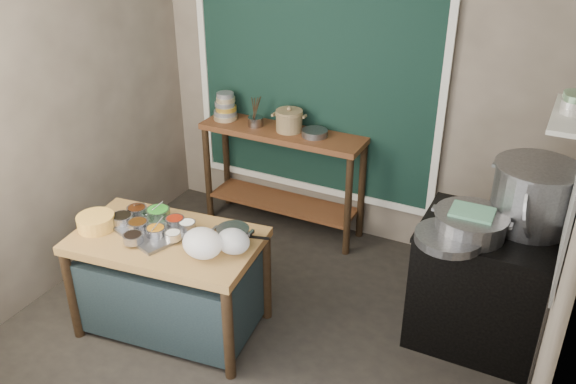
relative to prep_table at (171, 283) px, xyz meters
The scene contains 28 objects.
floor 0.79m from the prep_table, 25.94° to the left, with size 3.50×3.00×0.02m, color black.
back_wall 2.17m from the prep_table, 71.19° to the left, with size 3.50×0.02×2.80m, color #796A5D.
left_wall 1.56m from the prep_table, 165.30° to the left, with size 0.02×3.00×2.80m, color #796A5D.
curtain_panel 2.04m from the prep_table, 81.43° to the left, with size 2.10×0.02×1.90m, color black.
curtain_frame 2.03m from the prep_table, 81.39° to the left, with size 2.22×0.03×2.02m, color beige, non-canonical shape.
soot_patch 2.56m from the prep_table, 21.96° to the left, with size 0.01×1.30×1.30m, color black.
wall_shelf 2.81m from the prep_table, 27.11° to the left, with size 0.22×0.70×0.03m, color beige.
prep_table is the anchor object (origin of this frame).
back_counter 1.58m from the prep_table, 87.59° to the left, with size 1.45×0.40×0.95m, color brown.
stove_block 2.14m from the prep_table, 23.37° to the left, with size 0.90×0.68×0.85m, color black.
stove_top 2.20m from the prep_table, 23.37° to the left, with size 0.92×0.69×0.03m, color black.
condiment_tray 0.41m from the prep_table, behind, with size 0.50×0.36×0.02m, color gray.
condiment_bowls 0.46m from the prep_table, 165.14° to the left, with size 0.58×0.47×0.07m.
yellow_basin 0.66m from the prep_table, 166.53° to the right, with size 0.25×0.25×0.10m, color gold.
saucepan 0.64m from the prep_table, 15.98° to the left, with size 0.22×0.22×0.12m, color gray, non-canonical shape.
plastic_bag_a 0.59m from the prep_table, 12.81° to the right, with size 0.26×0.22×0.20m, color white.
plastic_bag_b 0.68m from the prep_table, ahead, with size 0.22×0.19×0.16m, color white.
bowl_stack 1.81m from the prep_table, 107.51° to the left, with size 0.21×0.21×0.24m.
utensil_cup 1.69m from the prep_table, 96.74° to the left, with size 0.13×0.13×0.08m, color gray.
ceramic_crock 1.73m from the prep_table, 85.63° to the left, with size 0.24×0.24×0.16m, color olive, non-canonical shape.
wide_bowl 1.73m from the prep_table, 77.08° to the left, with size 0.22×0.22×0.05m, color gray.
stock_pot 2.47m from the prep_table, 25.15° to the left, with size 0.54×0.54×0.43m, color gray, non-canonical shape.
pot_lid 2.44m from the prep_table, 22.29° to the left, with size 0.41×0.41×0.02m, color gray.
steamer 2.04m from the prep_table, 21.47° to the left, with size 0.47×0.47×0.15m, color gray, non-canonical shape.
green_cloth 2.07m from the prep_table, 21.47° to the left, with size 0.26×0.20×0.02m, color #62AB7F.
shallow_pan 1.90m from the prep_table, 18.38° to the left, with size 0.42×0.42×0.06m, color gray.
shelf_bowl_stack 2.83m from the prep_table, 26.98° to the left, with size 0.15×0.15×0.12m.
shelf_bowl_green 2.94m from the prep_table, 31.92° to the left, with size 0.16×0.16×0.06m, color gray.
Camera 1 is at (1.65, -3.01, 2.91)m, focal length 38.00 mm.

